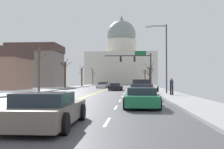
# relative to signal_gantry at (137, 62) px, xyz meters

# --- Properties ---
(ground) EXTENTS (20.00, 180.00, 0.20)m
(ground) POSITION_rel_signal_gantry_xyz_m (-5.34, -15.72, -4.67)
(ground) COLOR #49494E
(signal_gantry) EXTENTS (7.91, 0.41, 6.42)m
(signal_gantry) POSITION_rel_signal_gantry_xyz_m (0.00, 0.00, 0.00)
(signal_gantry) COLOR #28282D
(signal_gantry) RESTS_ON ground
(street_lamp_right) EXTENTS (2.31, 0.24, 7.55)m
(street_lamp_right) POSITION_rel_signal_gantry_xyz_m (2.55, -15.47, -0.05)
(street_lamp_right) COLOR #333338
(street_lamp_right) RESTS_ON ground
(capitol_building) EXTENTS (28.66, 20.72, 29.63)m
(capitol_building) POSITION_rel_signal_gantry_xyz_m (-5.34, 67.14, 5.22)
(capitol_building) COLOR beige
(capitol_building) RESTS_ON ground
(sedan_near_00) EXTENTS (2.08, 4.56, 1.13)m
(sedan_near_00) POSITION_rel_signal_gantry_xyz_m (-3.44, -3.65, -4.15)
(sedan_near_00) COLOR black
(sedan_near_00) RESTS_ON ground
(sedan_near_01) EXTENTS (2.12, 4.25, 1.13)m
(sedan_near_01) POSITION_rel_signal_gantry_xyz_m (0.11, -11.12, -4.15)
(sedan_near_01) COLOR #6B6056
(sedan_near_01) RESTS_ON ground
(pickup_truck_near_02) EXTENTS (2.35, 5.46, 1.66)m
(pickup_truck_near_02) POSITION_rel_signal_gantry_xyz_m (0.09, -16.70, -3.95)
(pickup_truck_near_02) COLOR maroon
(pickup_truck_near_02) RESTS_ON ground
(sedan_near_03) EXTENTS (2.15, 4.39, 1.25)m
(sedan_near_03) POSITION_rel_signal_gantry_xyz_m (-0.17, -22.54, -4.10)
(sedan_near_03) COLOR silver
(sedan_near_03) RESTS_ON ground
(sedan_near_04) EXTENTS (2.07, 4.71, 1.13)m
(sedan_near_04) POSITION_rel_signal_gantry_xyz_m (-0.36, -29.07, -4.15)
(sedan_near_04) COLOR #1E7247
(sedan_near_04) RESTS_ON ground
(sedan_near_05) EXTENTS (2.06, 4.43, 1.15)m
(sedan_near_05) POSITION_rel_signal_gantry_xyz_m (-3.75, -35.77, -4.15)
(sedan_near_05) COLOR #6B6056
(sedan_near_05) RESTS_ON ground
(sedan_oncoming_00) EXTENTS (2.17, 4.55, 1.16)m
(sedan_oncoming_00) POSITION_rel_signal_gantry_xyz_m (-6.94, 8.83, -4.15)
(sedan_oncoming_00) COLOR silver
(sedan_oncoming_00) RESTS_ON ground
(sedan_oncoming_01) EXTENTS (2.11, 4.42, 1.23)m
(sedan_oncoming_01) POSITION_rel_signal_gantry_xyz_m (-7.35, 16.95, -4.11)
(sedan_oncoming_01) COLOR silver
(sedan_oncoming_01) RESTS_ON ground
(flank_building_00) EXTENTS (11.36, 9.19, 9.79)m
(flank_building_00) POSITION_rel_signal_gantry_xyz_m (-23.10, 14.70, 0.26)
(flank_building_00) COLOR slate
(flank_building_00) RESTS_ON ground
(flank_building_01) EXTENTS (8.87, 7.39, 6.87)m
(flank_building_01) POSITION_rel_signal_gantry_xyz_m (-22.78, -2.63, -1.21)
(flank_building_01) COLOR #8C6656
(flank_building_01) RESTS_ON ground
(bare_tree_00) EXTENTS (2.19, 0.99, 4.95)m
(bare_tree_00) POSITION_rel_signal_gantry_xyz_m (3.59, 23.57, -2.18)
(bare_tree_00) COLOR #423328
(bare_tree_00) RESTS_ON ground
(bare_tree_01) EXTENTS (2.41, 2.76, 5.77)m
(bare_tree_01) POSITION_rel_signal_gantry_xyz_m (-14.30, 7.15, -1.74)
(bare_tree_01) COLOR #423328
(bare_tree_01) RESTS_ON ground
(bare_tree_02) EXTENTS (1.38, 2.22, 5.54)m
(bare_tree_02) POSITION_rel_signal_gantry_xyz_m (3.40, 15.82, -1.74)
(bare_tree_02) COLOR brown
(bare_tree_02) RESTS_ON ground
(bare_tree_03) EXTENTS (1.60, 2.48, 5.47)m
(bare_tree_03) POSITION_rel_signal_gantry_xyz_m (-13.19, 36.95, -1.92)
(bare_tree_03) COLOR brown
(bare_tree_03) RESTS_ON ground
(bare_tree_04) EXTENTS (2.00, 2.19, 5.00)m
(bare_tree_04) POSITION_rel_signal_gantry_xyz_m (2.84, 10.87, -2.37)
(bare_tree_04) COLOR #423328
(bare_tree_04) RESTS_ON ground
(bare_tree_05) EXTENTS (1.61, 1.79, 5.47)m
(bare_tree_05) POSITION_rel_signal_gantry_xyz_m (-13.35, 19.78, -2.20)
(bare_tree_05) COLOR brown
(bare_tree_05) RESTS_ON ground
(bare_tree_06) EXTENTS (1.94, 0.98, 5.24)m
(bare_tree_06) POSITION_rel_signal_gantry_xyz_m (3.18, 37.74, -1.89)
(bare_tree_06) COLOR #4C3D2D
(bare_tree_06) RESTS_ON ground
(bare_tree_07) EXTENTS (1.30, 2.69, 6.08)m
(bare_tree_07) POSITION_rel_signal_gantry_xyz_m (-13.18, -10.68, -1.49)
(bare_tree_07) COLOR brown
(bare_tree_07) RESTS_ON ground
(pedestrian_00) EXTENTS (0.35, 0.34, 1.64)m
(pedestrian_00) POSITION_rel_signal_gantry_xyz_m (2.94, -18.53, -3.64)
(pedestrian_00) COLOR black
(pedestrian_00) RESTS_ON ground
(bicycle_parked) EXTENTS (0.12, 1.77, 0.85)m
(bicycle_parked) POSITION_rel_signal_gantry_xyz_m (2.19, -12.57, -4.21)
(bicycle_parked) COLOR black
(bicycle_parked) RESTS_ON ground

